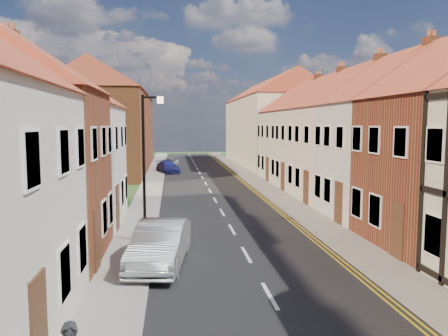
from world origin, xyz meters
TOP-DOWN VIEW (x-y plane):
  - road at (0.00, 30.00)m, footprint 7.00×90.00m
  - pavement_left at (-4.40, 30.00)m, footprint 1.80×90.00m
  - pavement_right at (4.40, 30.00)m, footprint 1.80×90.00m
  - cottage_r_cream_mid at (9.30, 23.50)m, footprint 8.30×5.20m
  - cottage_r_pink at (9.30, 28.90)m, footprint 8.30×6.00m
  - cottage_r_white_far at (9.30, 34.30)m, footprint 8.30×5.20m
  - cottage_r_cream_far at (9.30, 39.70)m, footprint 8.30×6.00m
  - cottage_l_pink at (-9.30, 23.85)m, footprint 8.30×6.30m
  - block_right_far at (9.30, 55.00)m, footprint 8.30×24.20m
  - block_left_far at (-9.30, 50.00)m, footprint 8.30×24.20m
  - lamppost at (-3.81, 20.00)m, footprint 0.88×0.15m
  - car_mid at (-3.20, 17.16)m, footprint 2.34×4.88m
  - car_far at (-3.20, 46.55)m, footprint 2.77×4.31m
  - car_distant at (-3.19, 51.81)m, footprint 2.67×4.20m

SIDE VIEW (x-z plane):
  - road at x=0.00m, z-range 0.00..0.02m
  - pavement_left at x=-4.40m, z-range 0.00..0.12m
  - pavement_right at x=4.40m, z-range 0.00..0.12m
  - car_distant at x=-3.19m, z-range 0.00..1.08m
  - car_far at x=-3.20m, z-range 0.00..1.16m
  - car_mid at x=-3.20m, z-range 0.00..1.54m
  - lamppost at x=-3.81m, z-range 0.54..6.54m
  - cottage_l_pink at x=-9.30m, z-range -0.03..8.77m
  - cottage_r_pink at x=9.30m, z-range -0.03..8.97m
  - cottage_r_cream_far at x=9.30m, z-range -0.03..8.97m
  - cottage_r_cream_mid at x=9.30m, z-range -0.02..8.98m
  - cottage_r_white_far at x=9.30m, z-range -0.02..8.98m
  - block_right_far at x=9.30m, z-range 0.04..10.54m
  - block_left_far at x=-9.30m, z-range 0.04..10.54m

